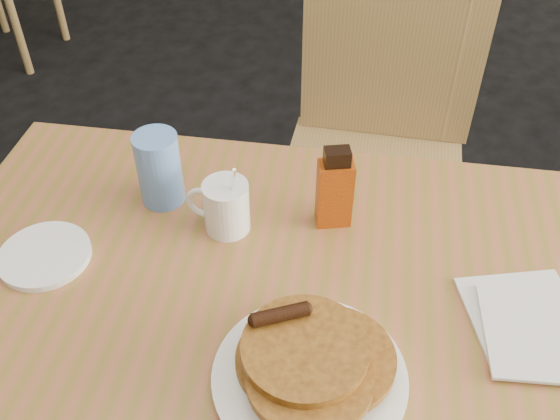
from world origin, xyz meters
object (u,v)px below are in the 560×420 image
object	(u,v)px
pancake_plate	(310,369)
blue_tumbler	(159,169)
main_table	(307,335)
coffee_mug	(225,206)
syrup_bottle	(335,190)
chair_main_far	(381,123)

from	to	relation	value
pancake_plate	blue_tumbler	world-z (taller)	blue_tumbler
main_table	coffee_mug	xyz separation A→B (m)	(-0.18, 0.16, 0.09)
pancake_plate	coffee_mug	bearing A→B (deg)	127.86
syrup_bottle	blue_tumbler	bearing A→B (deg)	163.12
coffee_mug	blue_tumbler	xyz separation A→B (m)	(-0.13, 0.04, 0.02)
blue_tumbler	main_table	bearing A→B (deg)	-32.87
chair_main_far	pancake_plate	world-z (taller)	chair_main_far
syrup_bottle	pancake_plate	bearing A→B (deg)	-104.80
coffee_mug	syrup_bottle	size ratio (longest dim) A/B	0.94
main_table	pancake_plate	xyz separation A→B (m)	(0.02, -0.10, 0.07)
pancake_plate	blue_tumbler	bearing A→B (deg)	137.89
main_table	coffee_mug	world-z (taller)	coffee_mug
chair_main_far	syrup_bottle	bearing A→B (deg)	-96.19
main_table	coffee_mug	size ratio (longest dim) A/B	9.49
main_table	pancake_plate	bearing A→B (deg)	-76.70
chair_main_far	pancake_plate	distance (m)	0.89
syrup_bottle	chair_main_far	bearing A→B (deg)	66.82
main_table	syrup_bottle	xyz separation A→B (m)	(-0.01, 0.22, 0.11)
main_table	chair_main_far	size ratio (longest dim) A/B	1.40
main_table	syrup_bottle	distance (m)	0.25
pancake_plate	syrup_bottle	bearing A→B (deg)	95.23
pancake_plate	chair_main_far	bearing A→B (deg)	89.99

